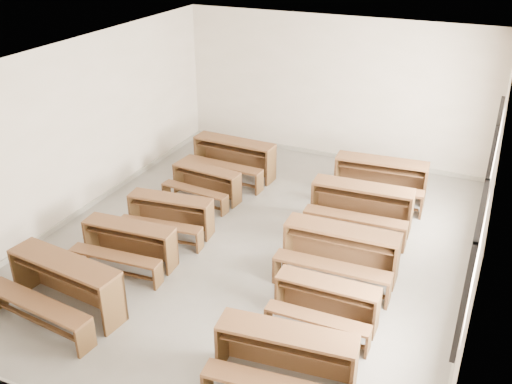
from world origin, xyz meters
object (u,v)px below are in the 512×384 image
at_px(desk_set_4, 233,156).
at_px(desk_set_7, 340,249).
at_px(desk_set_3, 206,181).
at_px(desk_set_8, 361,204).
at_px(desk_set_1, 129,242).
at_px(desk_set_5, 285,355).
at_px(desk_set_0, 63,283).
at_px(desk_set_2, 170,213).
at_px(desk_set_9, 380,177).
at_px(desk_set_6, 326,300).

relative_size(desk_set_4, desk_set_7, 1.01).
relative_size(desk_set_3, desk_set_8, 0.81).
height_order(desk_set_1, desk_set_5, desk_set_5).
relative_size(desk_set_0, desk_set_4, 1.04).
relative_size(desk_set_7, desk_set_8, 0.99).
height_order(desk_set_0, desk_set_7, desk_set_0).
distance_m(desk_set_5, desk_set_7, 2.51).
relative_size(desk_set_2, desk_set_3, 1.07).
relative_size(desk_set_0, desk_set_1, 1.20).
bearing_deg(desk_set_8, desk_set_3, 179.77).
bearing_deg(desk_set_0, desk_set_3, 94.27).
distance_m(desk_set_0, desk_set_9, 6.27).
xyz_separation_m(desk_set_4, desk_set_5, (3.21, -5.16, -0.03)).
relative_size(desk_set_0, desk_set_3, 1.28).
height_order(desk_set_2, desk_set_3, desk_set_2).
bearing_deg(desk_set_3, desk_set_5, -45.29).
distance_m(desk_set_0, desk_set_4, 5.11).
bearing_deg(desk_set_2, desk_set_6, -27.57).
bearing_deg(desk_set_7, desk_set_2, 177.35).
bearing_deg(desk_set_6, desk_set_8, 94.25).
bearing_deg(desk_set_3, desk_set_2, -82.07).
xyz_separation_m(desk_set_1, desk_set_8, (3.11, 2.67, 0.07)).
relative_size(desk_set_2, desk_set_9, 0.86).
relative_size(desk_set_2, desk_set_8, 0.87).
bearing_deg(desk_set_4, desk_set_8, -16.12).
bearing_deg(desk_set_1, desk_set_6, -6.57).
bearing_deg(desk_set_1, desk_set_8, 36.47).
height_order(desk_set_6, desk_set_8, desk_set_8).
xyz_separation_m(desk_set_5, desk_set_6, (0.10, 1.30, -0.07)).
height_order(desk_set_0, desk_set_9, desk_set_0).
distance_m(desk_set_1, desk_set_2, 1.12).
relative_size(desk_set_7, desk_set_9, 0.98).
xyz_separation_m(desk_set_0, desk_set_5, (3.37, -0.05, -0.03)).
relative_size(desk_set_5, desk_set_8, 0.97).
bearing_deg(desk_set_6, desk_set_3, 140.44).
xyz_separation_m(desk_set_0, desk_set_8, (3.22, 4.06, -0.00)).
bearing_deg(desk_set_9, desk_set_6, -91.31).
xyz_separation_m(desk_set_7, desk_set_9, (-0.04, 2.89, 0.00)).
bearing_deg(desk_set_5, desk_set_7, 85.43).
distance_m(desk_set_7, desk_set_8, 1.60).
height_order(desk_set_3, desk_set_8, desk_set_8).
distance_m(desk_set_0, desk_set_7, 4.12).
bearing_deg(desk_set_1, desk_set_0, -98.68).
height_order(desk_set_0, desk_set_2, desk_set_0).
xyz_separation_m(desk_set_0, desk_set_2, (0.19, 2.51, -0.08)).
distance_m(desk_set_1, desk_set_7, 3.37).
bearing_deg(desk_set_5, desk_set_8, 86.06).
height_order(desk_set_2, desk_set_5, desk_set_5).
bearing_deg(desk_set_5, desk_set_1, 150.18).
relative_size(desk_set_4, desk_set_8, 1.00).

